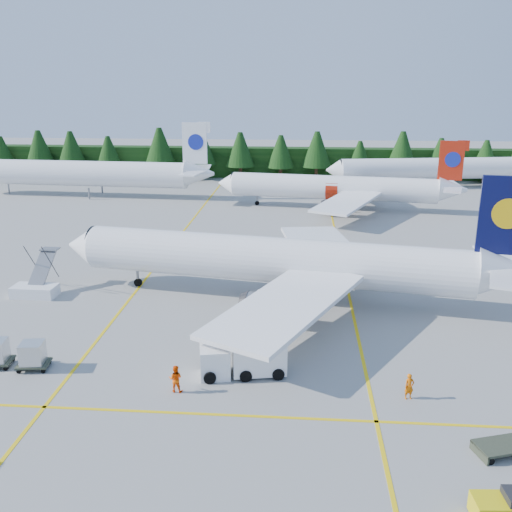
# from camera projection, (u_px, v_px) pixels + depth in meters

# --- Properties ---
(ground) EXTENTS (320.00, 320.00, 0.00)m
(ground) POSITION_uv_depth(u_px,v_px,m) (278.00, 368.00, 39.38)
(ground) COLOR #969691
(ground) RESTS_ON ground
(taxi_stripe_a) EXTENTS (0.25, 120.00, 0.01)m
(taxi_stripe_a) POSITION_uv_depth(u_px,v_px,m) (152.00, 271.00, 59.47)
(taxi_stripe_a) COLOR yellow
(taxi_stripe_a) RESTS_ON ground
(taxi_stripe_b) EXTENTS (0.25, 120.00, 0.01)m
(taxi_stripe_b) POSITION_uv_depth(u_px,v_px,m) (345.00, 276.00, 57.98)
(taxi_stripe_b) COLOR yellow
(taxi_stripe_b) RESTS_ON ground
(taxi_stripe_cross) EXTENTS (80.00, 0.25, 0.01)m
(taxi_stripe_cross) POSITION_uv_depth(u_px,v_px,m) (274.00, 417.00, 33.66)
(taxi_stripe_cross) COLOR yellow
(taxi_stripe_cross) RESTS_ON ground
(treeline_hedge) EXTENTS (220.00, 4.00, 6.00)m
(treeline_hedge) POSITION_uv_depth(u_px,v_px,m) (294.00, 163.00, 116.62)
(treeline_hedge) COLOR black
(treeline_hedge) RESTS_ON ground
(airliner_navy) EXTENTS (40.88, 33.38, 11.96)m
(airliner_navy) POSITION_uv_depth(u_px,v_px,m) (264.00, 260.00, 51.24)
(airliner_navy) COLOR white
(airliner_navy) RESTS_ON ground
(airliner_red) EXTENTS (36.91, 30.17, 10.77)m
(airliner_red) POSITION_uv_depth(u_px,v_px,m) (329.00, 188.00, 87.85)
(airliner_red) COLOR white
(airliner_red) RESTS_ON ground
(airliner_far_left) EXTENTS (43.26, 6.62, 12.57)m
(airliner_far_left) POSITION_uv_depth(u_px,v_px,m) (76.00, 173.00, 97.55)
(airliner_far_left) COLOR white
(airliner_far_left) RESTS_ON ground
(airliner_far_right) EXTENTS (39.16, 9.87, 11.45)m
(airliner_far_right) POSITION_uv_depth(u_px,v_px,m) (424.00, 168.00, 104.96)
(airliner_far_right) COLOR white
(airliner_far_right) RESTS_ON ground
(airstairs) EXTENTS (4.02, 5.46, 3.58)m
(airstairs) POSITION_uv_depth(u_px,v_px,m) (36.00, 287.00, 52.59)
(airstairs) COLOR white
(airstairs) RESTS_ON ground
(service_truck) EXTENTS (6.00, 3.10, 2.76)m
(service_truck) POSITION_uv_depth(u_px,v_px,m) (243.00, 356.00, 38.23)
(service_truck) COLOR white
(service_truck) RESTS_ON ground
(baggage_tug) EXTENTS (2.63, 1.53, 1.36)m
(baggage_tug) POSITION_uv_depth(u_px,v_px,m) (503.00, 508.00, 25.60)
(baggage_tug) COLOR #D3BE0B
(baggage_tug) RESTS_ON ground
(uld_pair) EXTENTS (5.02, 2.02, 1.63)m
(uld_pair) POSITION_uv_depth(u_px,v_px,m) (14.00, 353.00, 39.20)
(uld_pair) COLOR #373D2C
(uld_pair) RESTS_ON ground
(crew_a) EXTENTS (0.70, 0.55, 1.68)m
(crew_a) POSITION_uv_depth(u_px,v_px,m) (409.00, 387.00, 35.40)
(crew_a) COLOR #E76204
(crew_a) RESTS_ON ground
(crew_b) EXTENTS (0.90, 0.71, 1.81)m
(crew_b) POSITION_uv_depth(u_px,v_px,m) (175.00, 379.00, 36.21)
(crew_b) COLOR #FF5205
(crew_b) RESTS_ON ground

